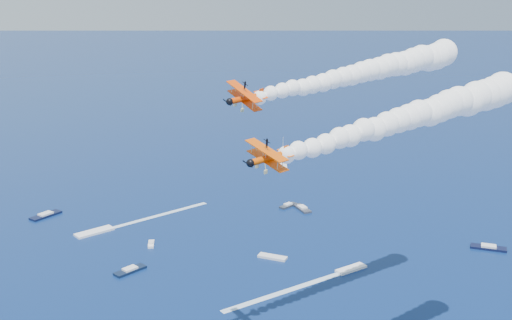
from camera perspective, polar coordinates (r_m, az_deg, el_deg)
biplane_lead at (r=117.82m, az=-0.89°, el=5.48°), size 8.90×10.62×8.53m
biplane_trail at (r=91.53m, az=1.14°, el=0.18°), size 8.02×9.26×6.87m
smoke_trail_lead at (r=135.88m, az=9.29°, el=7.60°), size 58.44×9.83×10.64m
smoke_trail_trail at (r=110.42m, az=13.29°, el=3.66°), size 58.46×10.23×10.64m
spectator_boats at (r=208.87m, az=-16.20°, el=-7.14°), size 204.57×162.72×0.70m
boat_wakes at (r=204.04m, az=-17.16°, el=-7.88°), size 157.49×117.87×0.04m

